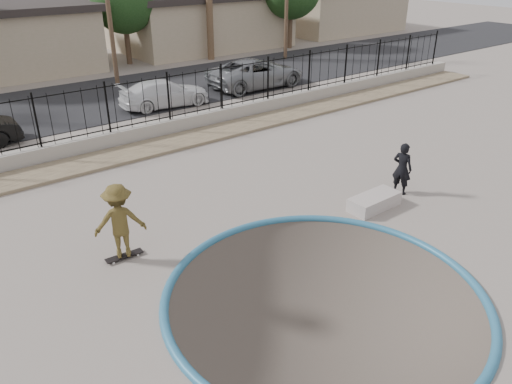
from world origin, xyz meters
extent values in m
cube|color=gray|center=(0.00, 12.00, -1.10)|extent=(120.00, 120.00, 2.20)
torus|color=#2B6A8E|center=(0.00, -1.00, 0.00)|extent=(7.04, 7.04, 0.20)
cube|color=#998364|center=(0.00, 9.20, 0.06)|extent=(42.00, 1.60, 0.11)
cube|color=#A0988D|center=(0.00, 10.30, 0.30)|extent=(42.00, 0.45, 0.60)
cube|color=black|center=(0.00, 10.30, 0.72)|extent=(40.00, 0.04, 0.03)
cube|color=black|center=(0.00, 10.30, 2.30)|extent=(40.00, 0.04, 0.04)
cube|color=black|center=(0.00, 17.00, 0.02)|extent=(90.00, 8.00, 0.04)
cube|color=tan|center=(14.00, 26.50, 1.75)|extent=(12.00, 8.00, 3.50)
cube|color=tan|center=(28.00, 26.50, 1.75)|extent=(11.00, 8.00, 3.50)
cylinder|color=#473323|center=(7.00, 24.00, 1.38)|extent=(0.34, 0.34, 2.75)
sphere|color=#143311|center=(7.00, 24.00, 3.85)|extent=(3.96, 3.96, 3.96)
cylinder|color=#473323|center=(19.00, 22.00, 1.50)|extent=(0.34, 0.34, 3.00)
imported|color=brown|center=(-2.80, 3.00, 0.93)|extent=(1.36, 1.06, 1.85)
cube|color=black|center=(-2.80, 3.00, 0.07)|extent=(0.92, 0.27, 0.02)
cylinder|color=silver|center=(-3.11, 2.93, 0.03)|extent=(0.06, 0.04, 0.06)
cylinder|color=silver|center=(-3.10, 3.10, 0.03)|extent=(0.06, 0.04, 0.06)
cylinder|color=silver|center=(-2.50, 2.90, 0.03)|extent=(0.06, 0.04, 0.06)
cylinder|color=silver|center=(-2.49, 3.07, 0.03)|extent=(0.06, 0.04, 0.06)
imported|color=black|center=(5.39, 1.24, 0.81)|extent=(0.53, 0.67, 1.61)
cube|color=#B1A49D|center=(4.00, 1.05, 0.20)|extent=(1.61, 0.72, 0.40)
imported|color=white|center=(4.15, 13.83, 0.65)|extent=(4.40, 2.15, 1.23)
imported|color=gray|center=(9.76, 14.08, 0.78)|extent=(5.43, 2.63, 1.49)
camera|label=1|loc=(-6.45, -6.97, 6.74)|focal=35.00mm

